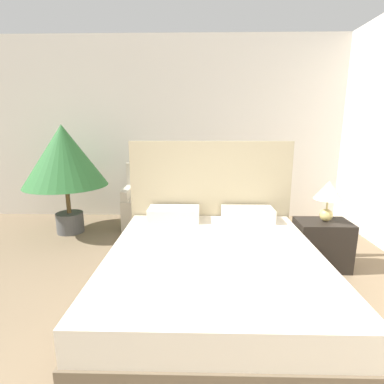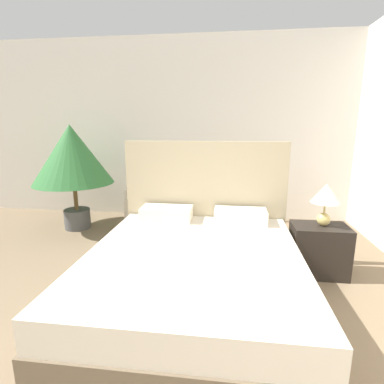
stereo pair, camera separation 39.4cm
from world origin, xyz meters
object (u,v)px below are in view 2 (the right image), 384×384
object	(u,v)px
potted_palm	(72,157)
nightstand	(319,250)
armchair_near_window_right	(215,208)
side_table	(182,212)
table_lamp	(326,197)
bed	(195,273)
armchair_near_window_left	(152,206)

from	to	relation	value
potted_palm	nightstand	bearing A→B (deg)	-17.83
armchair_near_window_right	side_table	xyz separation A→B (m)	(-0.49, -0.05, -0.06)
armchair_near_window_right	potted_palm	size ratio (longest dim) A/B	0.61
table_lamp	nightstand	bearing A→B (deg)	-145.64
bed	potted_palm	xyz separation A→B (m)	(-2.00, 1.76, 0.78)
nightstand	side_table	distance (m)	2.10
side_table	armchair_near_window_right	bearing A→B (deg)	5.81
armchair_near_window_left	side_table	xyz separation A→B (m)	(0.49, -0.05, -0.06)
bed	armchair_near_window_left	xyz separation A→B (m)	(-0.93, 2.09, -0.01)
armchair_near_window_left	nightstand	xyz separation A→B (m)	(2.14, -1.36, -0.02)
armchair_near_window_left	bed	bearing A→B (deg)	-68.36
side_table	table_lamp	bearing A→B (deg)	-37.80
nightstand	table_lamp	bearing A→B (deg)	34.36
bed	table_lamp	world-z (taller)	bed
armchair_near_window_right	bed	bearing A→B (deg)	-94.47
table_lamp	side_table	world-z (taller)	table_lamp
bed	armchair_near_window_right	distance (m)	2.09
table_lamp	side_table	xyz separation A→B (m)	(-1.67, 1.29, -0.60)
armchair_near_window_right	potted_palm	xyz separation A→B (m)	(-2.05, -0.33, 0.79)
bed	nightstand	size ratio (longest dim) A/B	3.65
bed	armchair_near_window_right	bearing A→B (deg)	88.45
armchair_near_window_left	potted_palm	distance (m)	1.37
armchair_near_window_left	nightstand	world-z (taller)	armchair_near_window_left
table_lamp	potted_palm	bearing A→B (deg)	162.53
potted_palm	nightstand	world-z (taller)	potted_palm
armchair_near_window_right	side_table	size ratio (longest dim) A/B	2.07
potted_palm	table_lamp	xyz separation A→B (m)	(3.23, -1.02, -0.25)
armchair_near_window_left	armchair_near_window_right	bearing A→B (deg)	-2.29
armchair_near_window_left	potted_palm	size ratio (longest dim) A/B	0.61
armchair_near_window_right	nightstand	bearing A→B (deg)	-52.56
potted_palm	side_table	xyz separation A→B (m)	(1.56, 0.28, -0.85)
bed	armchair_near_window_left	distance (m)	2.28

